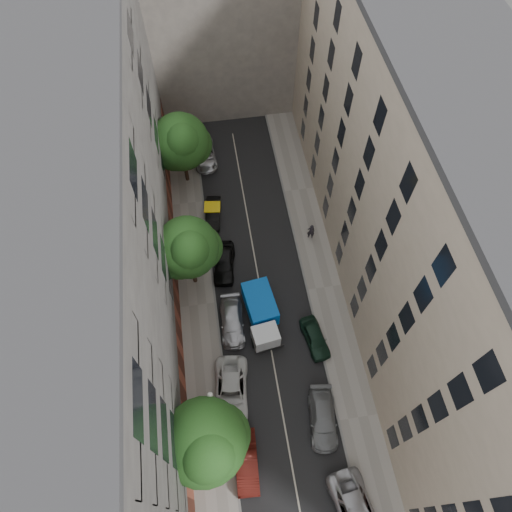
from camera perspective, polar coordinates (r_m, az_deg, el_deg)
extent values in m
plane|color=#4C4C49|center=(39.37, 0.71, -5.10)|extent=(120.00, 120.00, 0.00)
cube|color=black|center=(39.36, 0.71, -5.09)|extent=(8.00, 44.00, 0.02)
cube|color=gray|center=(39.25, -7.28, -6.11)|extent=(3.00, 44.00, 0.15)
cube|color=gray|center=(40.12, 8.51, -3.92)|extent=(3.00, 44.00, 0.15)
cube|color=#474442|center=(31.54, -19.22, 0.41)|extent=(8.00, 44.00, 20.00)
cube|color=#BFAB94|center=(33.65, 19.82, 5.30)|extent=(8.00, 44.00, 20.00)
cube|color=gray|center=(52.25, -4.73, 28.39)|extent=(18.00, 12.00, 18.00)
cube|color=black|center=(37.91, 0.70, -7.87)|extent=(2.81, 5.65, 0.30)
cube|color=silver|center=(36.36, 1.20, -10.04)|extent=(2.20, 1.86, 1.71)
cube|color=blue|center=(37.31, 0.49, -5.97)|extent=(2.67, 3.88, 1.81)
cylinder|color=black|center=(37.27, -0.30, -10.82)|extent=(0.28, 0.84, 0.84)
cylinder|color=black|center=(37.41, 2.64, -10.39)|extent=(0.28, 0.84, 0.84)
cylinder|color=black|center=(38.62, -1.09, -5.98)|extent=(0.28, 0.84, 0.84)
cylinder|color=black|center=(38.76, 1.72, -5.59)|extent=(0.28, 0.84, 0.84)
imported|color=#501510|center=(34.90, -1.19, -24.34)|extent=(1.79, 4.50, 1.46)
imported|color=silver|center=(35.83, -3.13, -16.51)|extent=(3.17, 5.69, 1.50)
imported|color=#B1B1B5|center=(37.73, -2.98, -8.20)|extent=(2.10, 4.70, 1.34)
imported|color=black|center=(40.19, -3.99, -0.86)|extent=(2.45, 4.63, 1.50)
imported|color=black|center=(43.39, -5.38, 5.32)|extent=(1.87, 4.00, 1.27)
imported|color=#B4B4B9|center=(48.30, -6.44, 12.51)|extent=(2.40, 4.91, 1.34)
imported|color=slate|center=(35.74, 8.37, -19.48)|extent=(2.52, 4.92, 1.37)
imported|color=#142E20|center=(37.48, 7.39, -10.12)|extent=(2.12, 4.03, 1.31)
cylinder|color=#382619|center=(34.29, -5.72, -23.21)|extent=(0.36, 0.36, 2.81)
cylinder|color=#382619|center=(31.91, -6.12, -22.60)|extent=(0.24, 0.24, 2.01)
sphere|color=#204818|center=(29.98, -6.49, -22.04)|extent=(5.34, 5.34, 5.34)
sphere|color=#204818|center=(30.93, -4.60, -21.41)|extent=(4.00, 4.00, 4.00)
sphere|color=#204818|center=(30.51, -7.70, -23.27)|extent=(3.74, 3.74, 3.74)
sphere|color=#204818|center=(28.81, -6.11, -23.23)|extent=(3.47, 3.47, 3.47)
cylinder|color=#382619|center=(39.11, -7.81, -2.14)|extent=(0.36, 0.36, 2.65)
cylinder|color=#382619|center=(37.17, -8.21, -0.44)|extent=(0.24, 0.24, 1.89)
sphere|color=#204818|center=(35.60, -8.58, 1.08)|extent=(4.96, 4.96, 4.96)
sphere|color=#204818|center=(36.53, -7.05, 1.03)|extent=(3.72, 3.72, 3.72)
sphere|color=#204818|center=(35.83, -9.52, -0.19)|extent=(3.47, 3.47, 3.47)
sphere|color=#204818|center=(34.33, -8.36, 0.88)|extent=(3.23, 3.23, 3.23)
cylinder|color=#382619|center=(46.04, -8.74, 10.48)|extent=(0.36, 0.36, 2.50)
cylinder|color=#382619|center=(44.48, -9.11, 12.31)|extent=(0.24, 0.24, 1.79)
sphere|color=#204818|center=(43.25, -9.43, 13.90)|extent=(5.30, 5.30, 5.30)
sphere|color=#204818|center=(44.10, -8.12, 13.64)|extent=(3.98, 3.98, 3.98)
sphere|color=#204818|center=(43.28, -10.23, 12.83)|extent=(3.71, 3.71, 3.71)
sphere|color=#204818|center=(42.02, -9.26, 14.07)|extent=(3.45, 3.45, 3.45)
cylinder|color=#1A5C23|center=(32.84, -5.23, -18.37)|extent=(0.14, 0.14, 6.63)
sphere|color=silver|center=(29.52, -5.77, -16.89)|extent=(0.36, 0.36, 0.36)
imported|color=black|center=(41.78, 6.88, 3.08)|extent=(0.76, 0.59, 1.85)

